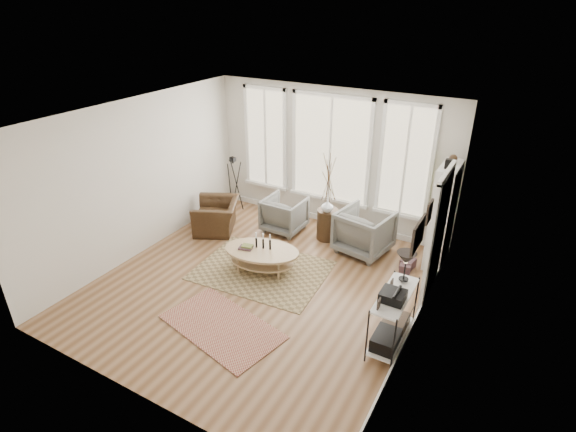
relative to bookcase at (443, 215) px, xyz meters
The scene contains 17 objects.
room 3.30m from the bookcase, 137.70° to the right, with size 5.50×5.54×2.90m.
bay_window 2.57m from the bookcase, 168.63° to the left, with size 4.14×0.12×2.24m.
door 1.10m from the bookcase, 82.91° to the right, with size 0.09×1.06×2.22m.
bookcase is the anchor object (origin of this frame).
low_shelf 2.56m from the bookcase, 91.28° to the right, with size 0.38×1.08×1.30m.
wall_art 2.66m from the bookcase, 86.75° to the right, with size 0.04×0.88×0.44m.
rug_main 3.37m from the bookcase, 145.03° to the right, with size 2.27×1.70×0.01m, color brown.
rug_runner 4.28m from the bookcase, 124.22° to the right, with size 1.83×1.01×0.01m, color maroon.
coffee_table 3.29m from the bookcase, 145.36° to the right, with size 1.50×1.14×0.62m.
armchair_left 3.14m from the bookcase, behind, with size 0.78×0.81×0.73m, color slate.
armchair_right 1.44m from the bookcase, 166.65° to the right, with size 0.92×0.94×0.86m, color slate.
side_table 2.15m from the bookcase, behind, with size 0.42×0.42×1.78m.
vase 2.15m from the bookcase, behind, with size 0.23×0.23×0.24m, color silver.
accent_chair 4.47m from the bookcase, 167.25° to the right, with size 0.86×0.99×0.64m, color #382414.
tripod_camera 4.57m from the bookcase, behind, with size 0.45×0.45×1.27m.
book_stack_near 1.06m from the bookcase, 129.56° to the right, with size 0.21×0.27×0.17m, color brown.
book_stack_far 1.13m from the bookcase, 122.62° to the right, with size 0.19×0.24×0.16m, color brown.
Camera 1 is at (3.55, -5.34, 4.47)m, focal length 28.00 mm.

